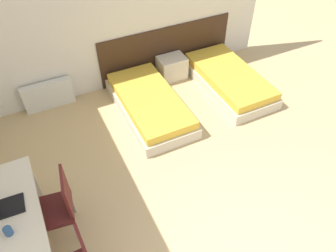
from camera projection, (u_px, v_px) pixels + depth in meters
wall_back at (114, 13)px, 5.17m from camera, size 5.64×0.05×2.70m
headboard_panel at (167, 50)px, 6.05m from camera, size 2.58×0.03×0.92m
bed_near_window at (150, 104)px, 5.39m from camera, size 0.92×1.85×0.34m
bed_near_door at (229, 80)px, 5.88m from camera, size 0.92×1.85×0.34m
nightstand at (172, 68)px, 6.08m from camera, size 0.50×0.38×0.42m
radiator at (48, 95)px, 5.45m from camera, size 0.82×0.12×0.48m
desk at (22, 248)px, 3.18m from camera, size 0.54×2.07×0.75m
chair_near_laptop at (58, 205)px, 3.62m from camera, size 0.50×0.50×0.95m
laptop at (0, 206)px, 3.26m from camera, size 0.34×0.26×0.34m
mug at (8, 231)px, 3.09m from camera, size 0.08×0.08×0.09m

